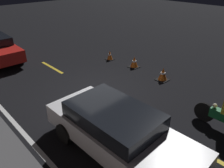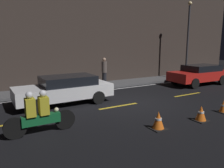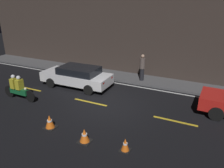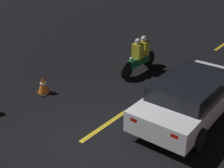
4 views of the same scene
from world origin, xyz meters
The scene contains 9 objects.
ground_plane centered at (0.00, 0.00, 0.00)m, with size 56.00×56.00×0.00m, color black.
lane_dash_c centered at (-1.00, 0.00, 0.00)m, with size 2.00×0.14×0.01m.
lane_dash_d centered at (3.50, 0.00, 0.00)m, with size 2.00×0.14×0.01m.
lane_dash_e centered at (8.00, 0.00, 0.00)m, with size 2.00×0.14×0.01m.
lane_solid_kerb centered at (0.00, 3.25, 0.00)m, with size 25.20×0.14×0.01m.
sedan_white centered at (-2.94, 1.65, 0.71)m, with size 4.46×1.93×1.31m.
traffic_cone_near centered at (-1.26, -2.92, 0.29)m, with size 0.51×0.51×0.60m.
traffic_cone_mid centered at (0.63, -3.11, 0.28)m, with size 0.51×0.51×0.57m.
traffic_cone_far centered at (2.25, -2.92, 0.25)m, with size 0.39×0.39×0.52m.
Camera 1 is at (-6.13, 4.88, 4.47)m, focal length 35.00 mm.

